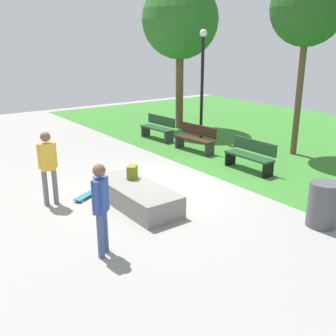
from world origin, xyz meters
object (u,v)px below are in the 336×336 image
object	(u,v)px
concrete_ledge	(136,196)
park_bench_far_right	(158,127)
park_bench_center_lawn	(196,138)
trash_bin	(323,205)
skater_watching	(48,163)
tree_tall_oak	(180,21)
tree_broad_elm	(308,9)
backpack_on_ledge	(132,172)
lamp_post	(202,74)
skater_performing_trick	(101,203)
skateboard_by_ledge	(86,195)
park_bench_by_oak	(250,155)

from	to	relation	value
concrete_ledge	park_bench_far_right	distance (m)	6.55
park_bench_center_lawn	trash_bin	distance (m)	6.22
trash_bin	skater_watching	bearing A→B (deg)	-137.03
park_bench_center_lawn	tree_tall_oak	world-z (taller)	tree_tall_oak
skater_watching	park_bench_center_lawn	xyz separation A→B (m)	(-1.59, 5.77, -0.55)
park_bench_far_right	trash_bin	distance (m)	8.37
concrete_ledge	tree_broad_elm	world-z (taller)	tree_broad_elm
backpack_on_ledge	skater_watching	size ratio (longest dim) A/B	0.18
skater_watching	lamp_post	xyz separation A→B (m)	(-2.93, 7.17, 1.48)
skater_performing_trick	lamp_post	xyz separation A→B (m)	(-5.69, 7.23, 1.51)
concrete_ledge	park_bench_center_lawn	world-z (taller)	park_bench_center_lawn
skater_performing_trick	skateboard_by_ledge	distance (m)	2.95
skateboard_by_ledge	trash_bin	bearing A→B (deg)	37.24
concrete_ledge	tree_broad_elm	distance (m)	7.99
skateboard_by_ledge	lamp_post	distance (m)	7.43
skater_watching	skateboard_by_ledge	distance (m)	1.28
concrete_ledge	tree_broad_elm	xyz separation A→B (m)	(-0.59, 6.66, 4.37)
concrete_ledge	tree_tall_oak	world-z (taller)	tree_tall_oak
park_bench_by_oak	tree_tall_oak	xyz separation A→B (m)	(-6.02, 2.02, 4.01)
skater_watching	tree_tall_oak	xyz separation A→B (m)	(-5.00, 7.70, 3.47)
skater_watching	park_bench_by_oak	distance (m)	5.80
park_bench_far_right	lamp_post	size ratio (longest dim) A/B	0.40
skater_watching	tree_tall_oak	world-z (taller)	tree_tall_oak
tree_tall_oak	trash_bin	world-z (taller)	tree_tall_oak
tree_broad_elm	park_bench_by_oak	bearing A→B (deg)	-82.04
trash_bin	skateboard_by_ledge	bearing A→B (deg)	-142.76
backpack_on_ledge	skater_performing_trick	distance (m)	2.72
skater_performing_trick	tree_tall_oak	xyz separation A→B (m)	(-7.76, 7.76, 3.50)
skater_performing_trick	park_bench_by_oak	distance (m)	6.02
skateboard_by_ledge	skater_watching	bearing A→B (deg)	-97.31
skater_watching	trash_bin	bearing A→B (deg)	42.97
park_bench_by_oak	trash_bin	bearing A→B (deg)	-24.88
concrete_ledge	skater_watching	distance (m)	2.16
skater_performing_trick	tree_broad_elm	distance (m)	9.30
tree_broad_elm	concrete_ledge	bearing A→B (deg)	-84.97
concrete_ledge	park_bench_far_right	bearing A→B (deg)	140.58
trash_bin	lamp_post	bearing A→B (deg)	157.34
skater_performing_trick	park_bench_far_right	xyz separation A→B (m)	(-6.57, 5.79, -0.51)
tree_broad_elm	lamp_post	xyz separation A→B (m)	(-3.59, -1.07, -2.11)
park_bench_by_oak	trash_bin	distance (m)	3.73
lamp_post	trash_bin	world-z (taller)	lamp_post
skater_watching	tree_broad_elm	size ratio (longest dim) A/B	0.30
skateboard_by_ledge	tree_tall_oak	bearing A→B (deg)	126.66
concrete_ledge	park_bench_by_oak	bearing A→B (deg)	93.18
skater_performing_trick	park_bench_center_lawn	distance (m)	7.30
backpack_on_ledge	tree_tall_oak	size ratio (longest dim) A/B	0.05
park_bench_far_right	lamp_post	distance (m)	2.63
concrete_ledge	backpack_on_ledge	distance (m)	0.65
lamp_post	skateboard_by_ledge	bearing A→B (deg)	-64.40
skateboard_by_ledge	park_bench_far_right	distance (m)	6.28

